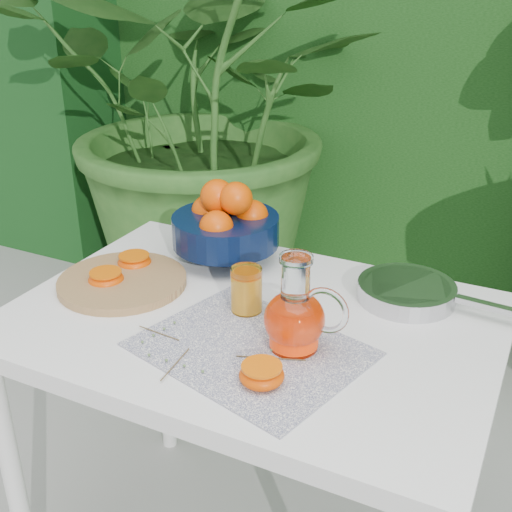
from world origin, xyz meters
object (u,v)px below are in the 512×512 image
at_px(cutting_board, 122,282).
at_px(juice_pitcher, 296,317).
at_px(white_table, 252,349).
at_px(fruit_bowl, 226,223).
at_px(saute_pan, 408,291).

relative_size(cutting_board, juice_pitcher, 1.52).
relative_size(white_table, fruit_bowl, 3.34).
bearing_deg(fruit_bowl, juice_pitcher, -43.87).
height_order(white_table, juice_pitcher, juice_pitcher).
relative_size(fruit_bowl, saute_pan, 0.79).
height_order(cutting_board, fruit_bowl, fruit_bowl).
distance_m(white_table, saute_pan, 0.36).
bearing_deg(white_table, cutting_board, -178.82).
xyz_separation_m(cutting_board, fruit_bowl, (0.14, 0.23, 0.08)).
bearing_deg(saute_pan, fruit_bowl, 178.46).
xyz_separation_m(cutting_board, juice_pitcher, (0.46, -0.07, 0.06)).
distance_m(juice_pitcher, saute_pan, 0.33).
xyz_separation_m(white_table, cutting_board, (-0.33, -0.01, 0.09)).
bearing_deg(juice_pitcher, fruit_bowl, 136.13).
bearing_deg(saute_pan, white_table, -142.11).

